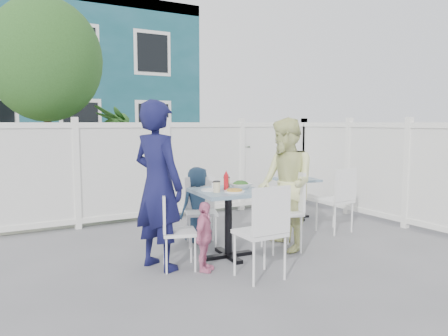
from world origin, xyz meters
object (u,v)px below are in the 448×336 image
main_table (228,205)px  chair_back (201,205)px  chair_near (264,226)px  toddler (204,237)px  boy (198,204)px  chair_right (288,205)px  man (158,185)px  chair_left (172,225)px  woman (286,184)px  spare_table (296,187)px

main_table → chair_back: (-0.01, 0.71, -0.12)m
chair_near → toddler: size_ratio=1.29×
chair_near → boy: boy is taller
chair_right → chair_back: 1.15m
chair_back → man: (-0.84, -0.66, 0.41)m
chair_back → man: bearing=58.2°
chair_near → man: (-0.79, 0.90, 0.35)m
main_table → chair_right: 0.81m
chair_left → woman: 1.56m
spare_table → woman: woman is taller
spare_table → chair_left: 3.08m
boy → chair_left: bearing=42.2°
chair_near → man: size_ratio=0.53×
man → chair_right: bearing=-117.2°
chair_back → toddler: (-0.46, -1.00, -0.13)m
spare_table → toddler: (-2.51, -1.57, -0.14)m
main_table → woman: woman is taller
chair_near → chair_left: bearing=130.2°
chair_near → boy: 1.69m
chair_right → boy: boy is taller
chair_left → boy: (0.75, 0.90, 0.02)m
man → woman: (1.64, -0.13, -0.09)m
woman → toddler: (-1.26, -0.22, -0.45)m
chair_near → boy: bearing=87.1°
chair_left → boy: size_ratio=0.83×
chair_near → man: man is taller
chair_back → chair_right: bearing=155.5°
main_table → chair_back: bearing=90.8°
chair_right → woman: bearing=41.0°
woman → toddler: bearing=-66.5°
boy → toddler: boy is taller
main_table → woman: (0.79, -0.07, 0.21)m
spare_table → toddler: size_ratio=0.96×
spare_table → man: (-2.90, -1.22, 0.40)m
chair_left → chair_back: (0.73, 0.76, 0.02)m
man → toddler: man is taller
spare_table → chair_back: 2.13m
main_table → chair_near: bearing=-94.6°
chair_near → toddler: bearing=126.1°
chair_back → toddler: chair_back is taller
man → main_table: bearing=-115.6°
spare_table → boy: bearing=-168.1°
man → woman: man is taller
main_table → woman: 0.82m
spare_table → chair_near: bearing=-134.9°
chair_near → toddler: chair_near is taller
chair_left → boy: bearing=157.8°
man → toddler: bearing=-154.0°
spare_table → chair_left: chair_left is taller
woman → chair_back: bearing=-120.9°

